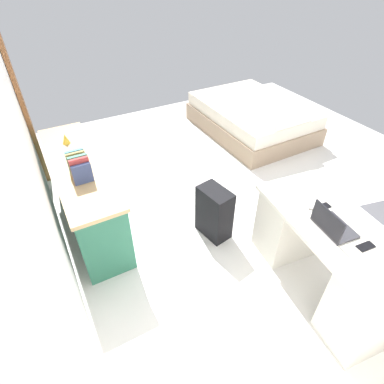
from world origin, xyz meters
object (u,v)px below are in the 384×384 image
Objects in this scene: bed at (252,118)px; computer_mouse at (313,206)px; cell_phone_by_mouse at (323,207)px; figurine_small at (66,139)px; desk at (328,257)px; suitcase_black at (214,213)px; cell_phone_near_laptop at (366,246)px; credenza at (84,193)px; laptop at (332,225)px.

computer_mouse is at bearing 152.01° from bed.
figurine_small reaches higher than cell_phone_by_mouse.
desk is 2.62× the size of suitcase_black.
cell_phone_near_laptop is at bearing -147.40° from figurine_small.
cell_phone_near_laptop is (-0.23, -0.00, 0.36)m from desk.
suitcase_black is at bearing 39.91° from computer_mouse.
desk is 2.46m from credenza.
laptop is at bearing 153.03° from bed.
suitcase_black is at bearing 39.02° from cell_phone_by_mouse.
computer_mouse is (0.27, 0.01, 0.37)m from desk.
computer_mouse is 0.74× the size of cell_phone_near_laptop.
bed is at bearing -81.71° from figurine_small.
laptop is at bearing 76.33° from desk.
cell_phone_by_mouse is at bearing -107.98° from computer_mouse.
bed is 17.39× the size of figurine_small.
credenza reaches higher than suitcase_black.
cell_phone_near_laptop reaches higher than bed.
desk is at bearing -139.07° from credenza.
credenza reaches higher than cell_phone_near_laptop.
bed is at bearing -25.31° from desk.
figurine_small is at bearing 0.20° from credenza.
bed is at bearing -22.67° from cell_phone_by_mouse.
bed reaches higher than suitcase_black.
bed is 2.98m from figurine_small.
credenza is at bearing -179.80° from figurine_small.
cell_phone_near_laptop reaches higher than desk.
laptop is (-2.70, 1.37, 0.54)m from bed.
figurine_small is at bearing 35.04° from desk.
credenza is 0.94× the size of bed.
desk is at bearing 6.96° from cell_phone_near_laptop.
suitcase_black is 1.19m from laptop.
computer_mouse reaches higher than cell_phone_by_mouse.
cell_phone_by_mouse is at bearing -1.38° from cell_phone_near_laptop.
figurine_small is at bearing 38.63° from cell_phone_near_laptop.
suitcase_black is 1.07m from cell_phone_by_mouse.
credenza is at bearing 40.93° from desk.
cell_phone_near_laptop is at bearing -168.24° from suitcase_black.
laptop is 2.46× the size of cell_phone_near_laptop.
computer_mouse is at bearing 7.99° from cell_phone_near_laptop.
credenza is 2.28m from computer_mouse.
suitcase_black is 4.24× the size of cell_phone_near_laptop.
figurine_small reaches higher than suitcase_black.
desk is 11.11× the size of cell_phone_by_mouse.
cell_phone_by_mouse is at bearing -34.91° from laptop.
computer_mouse is 0.74× the size of cell_phone_by_mouse.
laptop is 3.05× the size of figurine_small.
cell_phone_near_laptop is at bearing 176.13° from cell_phone_by_mouse.
cell_phone_near_laptop is at bearing -142.26° from credenza.
desk is 0.43m from cell_phone_by_mouse.
credenza is 5.37× the size of laptop.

